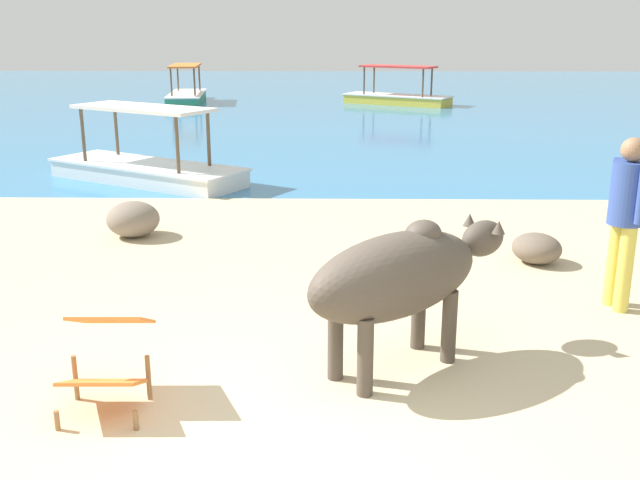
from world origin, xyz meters
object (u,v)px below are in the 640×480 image
(deck_chair_far, at_px, (108,353))
(person_standing, at_px, (626,211))
(cow, at_px, (401,275))
(boat_white, at_px, (147,166))
(boat_yellow, at_px, (397,96))
(boat_green, at_px, (187,94))

(deck_chair_far, height_order, person_standing, person_standing)
(cow, bearing_deg, deck_chair_far, 156.43)
(person_standing, bearing_deg, cow, 19.43)
(cow, height_order, person_standing, person_standing)
(deck_chair_far, xyz_separation_m, person_standing, (4.25, 1.92, 0.56))
(person_standing, xyz_separation_m, boat_white, (-5.90, 5.85, -0.70))
(boat_yellow, xyz_separation_m, boat_white, (-5.39, -13.02, 0.00))
(cow, distance_m, boat_yellow, 20.26)
(boat_yellow, bearing_deg, boat_green, -155.00)
(cow, height_order, boat_white, boat_white)
(cow, distance_m, deck_chair_far, 2.20)
(cow, xyz_separation_m, boat_green, (-5.67, 20.71, -0.51))
(deck_chair_far, relative_size, boat_white, 0.21)
(cow, distance_m, boat_white, 8.10)
(deck_chair_far, distance_m, person_standing, 4.70)
(cow, bearing_deg, person_standing, -8.62)
(person_standing, height_order, boat_white, person_standing)
(person_standing, relative_size, boat_white, 0.43)
(cow, relative_size, boat_white, 0.49)
(deck_chair_far, bearing_deg, boat_white, -169.24)
(person_standing, xyz_separation_m, boat_green, (-7.84, 19.40, -0.70))
(deck_chair_far, bearing_deg, person_standing, 113.01)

